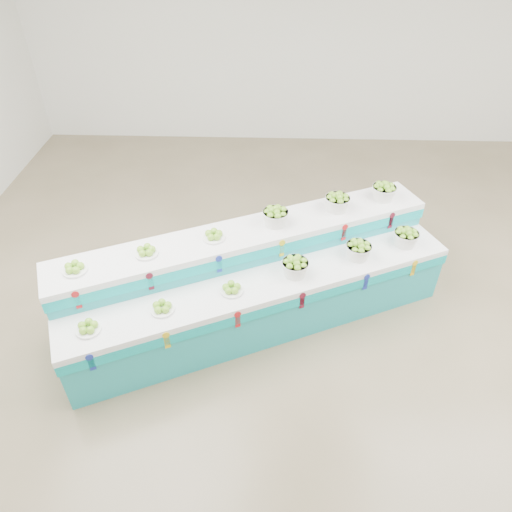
% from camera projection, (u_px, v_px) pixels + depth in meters
% --- Properties ---
extents(ground, '(10.00, 10.00, 0.00)m').
position_uv_depth(ground, '(331.00, 334.00, 5.28)').
color(ground, brown).
rests_on(ground, ground).
extents(back_wall, '(10.00, 0.00, 10.00)m').
position_uv_depth(back_wall, '(317.00, 26.00, 7.91)').
color(back_wall, silver).
rests_on(back_wall, ground).
extents(display_stand, '(4.31, 2.72, 1.02)m').
position_uv_depth(display_stand, '(256.00, 282.00, 5.20)').
color(display_stand, teal).
rests_on(display_stand, ground).
extents(plate_lower_left, '(0.31, 0.31, 0.10)m').
position_uv_depth(plate_lower_left, '(88.00, 327.00, 4.34)').
color(plate_lower_left, white).
rests_on(plate_lower_left, display_stand).
extents(plate_lower_mid, '(0.31, 0.31, 0.10)m').
position_uv_depth(plate_lower_mid, '(162.00, 307.00, 4.54)').
color(plate_lower_mid, white).
rests_on(plate_lower_mid, display_stand).
extents(plate_lower_right, '(0.31, 0.31, 0.10)m').
position_uv_depth(plate_lower_right, '(232.00, 288.00, 4.74)').
color(plate_lower_right, white).
rests_on(plate_lower_right, display_stand).
extents(basket_lower_left, '(0.37, 0.37, 0.21)m').
position_uv_depth(basket_lower_left, '(295.00, 267.00, 4.91)').
color(basket_lower_left, silver).
rests_on(basket_lower_left, display_stand).
extents(basket_lower_mid, '(0.37, 0.37, 0.21)m').
position_uv_depth(basket_lower_mid, '(358.00, 250.00, 5.13)').
color(basket_lower_mid, silver).
rests_on(basket_lower_mid, display_stand).
extents(basket_lower_right, '(0.37, 0.37, 0.21)m').
position_uv_depth(basket_lower_right, '(406.00, 237.00, 5.31)').
color(basket_lower_right, silver).
rests_on(basket_lower_right, display_stand).
extents(plate_upper_left, '(0.31, 0.31, 0.10)m').
position_uv_depth(plate_upper_left, '(74.00, 267.00, 4.53)').
color(plate_upper_left, white).
rests_on(plate_upper_left, display_stand).
extents(plate_upper_mid, '(0.31, 0.31, 0.10)m').
position_uv_depth(plate_upper_mid, '(146.00, 251.00, 4.73)').
color(plate_upper_mid, white).
rests_on(plate_upper_mid, display_stand).
extents(plate_upper_right, '(0.31, 0.31, 0.10)m').
position_uv_depth(plate_upper_right, '(214.00, 235.00, 4.93)').
color(plate_upper_right, white).
rests_on(plate_upper_right, display_stand).
extents(basket_upper_left, '(0.37, 0.37, 0.21)m').
position_uv_depth(basket_upper_left, '(275.00, 216.00, 5.10)').
color(basket_upper_left, silver).
rests_on(basket_upper_left, display_stand).
extents(basket_upper_mid, '(0.37, 0.37, 0.21)m').
position_uv_depth(basket_upper_mid, '(337.00, 202.00, 5.32)').
color(basket_upper_mid, silver).
rests_on(basket_upper_mid, display_stand).
extents(basket_upper_right, '(0.37, 0.37, 0.21)m').
position_uv_depth(basket_upper_right, '(384.00, 191.00, 5.50)').
color(basket_upper_right, silver).
rests_on(basket_upper_right, display_stand).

